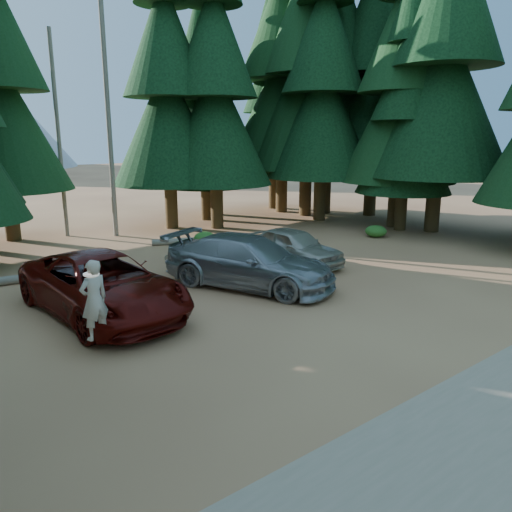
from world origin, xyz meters
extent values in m
plane|color=#945E3F|center=(0.00, 0.00, 0.00)|extent=(160.00, 160.00, 0.00)
cylinder|color=slate|center=(0.80, 14.50, 6.00)|extent=(0.24, 0.24, 12.00)
cylinder|color=slate|center=(-1.20, 16.00, 5.00)|extent=(0.20, 0.20, 10.00)
imported|color=#560B07|center=(-4.17, 3.65, 0.88)|extent=(3.35, 6.50, 1.75)
imported|color=#999CA0|center=(0.79, 3.20, 0.87)|extent=(4.64, 6.45, 1.74)
imported|color=#B8B1A3|center=(3.95, 4.44, 0.74)|extent=(2.07, 4.47, 1.48)
imported|color=beige|center=(-5.37, 1.02, 1.37)|extent=(0.77, 0.58, 1.90)
cylinder|color=white|center=(-5.37, 1.07, 1.98)|extent=(0.36, 0.36, 0.04)
cylinder|color=slate|center=(-5.08, 8.41, 0.15)|extent=(4.30, 1.09, 0.31)
cylinder|color=slate|center=(2.80, 10.50, 0.15)|extent=(3.45, 1.56, 0.29)
cylinder|color=slate|center=(2.61, 8.68, 0.17)|extent=(5.03, 2.04, 0.33)
ellipsoid|color=#285A1B|center=(-3.61, 7.06, 0.27)|extent=(0.99, 0.99, 0.54)
ellipsoid|color=#285A1B|center=(-4.12, 7.20, 0.28)|extent=(1.03, 1.03, 0.56)
ellipsoid|color=#285A1B|center=(3.34, 10.00, 0.29)|extent=(1.04, 1.04, 0.57)
ellipsoid|color=#285A1B|center=(1.82, 9.31, 0.24)|extent=(0.88, 0.88, 0.48)
ellipsoid|color=#285A1B|center=(3.61, 7.81, 0.34)|extent=(1.24, 1.24, 0.68)
ellipsoid|color=#285A1B|center=(11.08, 6.00, 0.30)|extent=(1.08, 1.08, 0.59)
camera|label=1|loc=(-9.18, -9.81, 5.04)|focal=35.00mm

